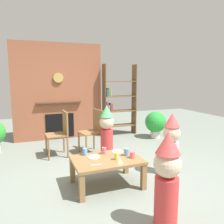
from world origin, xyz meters
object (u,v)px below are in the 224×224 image
(paper_cup_near_right, at_px, (104,151))
(coffee_table, at_px, (107,163))
(paper_cup_near_left, at_px, (117,156))
(paper_cup_far_left, at_px, (85,152))
(paper_cup_center, at_px, (133,155))
(paper_cup_far_right, at_px, (127,152))
(child_in_pink, at_px, (171,142))
(birthday_cake_slice, at_px, (119,160))
(child_by_the_chairs, at_px, (107,130))
(potted_plant_tall, at_px, (156,123))
(child_with_cone_hat, at_px, (167,178))
(dining_chair_middle, at_px, (94,128))
(dining_chair_left, at_px, (61,131))
(paper_plate_front, at_px, (118,152))
(paper_plate_rear, at_px, (94,157))
(bookshelf, at_px, (117,104))

(paper_cup_near_right, bearing_deg, coffee_table, -98.97)
(paper_cup_near_left, height_order, paper_cup_far_left, paper_cup_far_left)
(paper_cup_near_left, bearing_deg, paper_cup_center, -5.09)
(paper_cup_center, distance_m, paper_cup_far_right, 0.13)
(child_in_pink, bearing_deg, birthday_cake_slice, 12.57)
(child_by_the_chairs, distance_m, potted_plant_tall, 1.89)
(paper_cup_near_right, xyz_separation_m, child_by_the_chairs, (0.39, 0.95, 0.08))
(child_with_cone_hat, bearing_deg, dining_chair_middle, -13.66)
(birthday_cake_slice, height_order, child_with_cone_hat, child_with_cone_hat)
(paper_cup_near_left, height_order, paper_cup_near_right, paper_cup_near_left)
(paper_cup_far_left, bearing_deg, coffee_table, -44.77)
(coffee_table, bearing_deg, paper_cup_far_left, 135.23)
(coffee_table, relative_size, paper_cup_far_right, 9.10)
(paper_cup_far_right, height_order, dining_chair_left, dining_chair_left)
(dining_chair_left, bearing_deg, paper_cup_near_right, 106.62)
(paper_cup_center, distance_m, paper_plate_front, 0.34)
(coffee_table, height_order, paper_cup_near_left, paper_cup_near_left)
(paper_plate_rear, height_order, dining_chair_left, dining_chair_left)
(coffee_table, relative_size, potted_plant_tall, 1.42)
(bookshelf, relative_size, paper_cup_near_left, 18.68)
(bookshelf, bearing_deg, child_in_pink, -93.26)
(bookshelf, height_order, paper_plate_front, bookshelf)
(potted_plant_tall, bearing_deg, paper_plate_rear, -139.44)
(birthday_cake_slice, relative_size, child_in_pink, 0.10)
(child_by_the_chairs, relative_size, dining_chair_left, 1.14)
(bookshelf, xyz_separation_m, birthday_cake_slice, (-1.17, -2.92, -0.40))
(paper_cup_far_left, bearing_deg, potted_plant_tall, 37.24)
(coffee_table, distance_m, child_with_cone_hat, 1.14)
(paper_cup_near_right, distance_m, paper_plate_front, 0.23)
(paper_cup_center, xyz_separation_m, child_by_the_chairs, (0.07, 1.27, 0.09))
(paper_cup_near_right, height_order, paper_cup_center, paper_cup_near_right)
(coffee_table, relative_size, paper_cup_near_right, 9.98)
(paper_cup_center, relative_size, child_with_cone_hat, 0.09)
(bookshelf, xyz_separation_m, child_in_pink, (-0.15, -2.68, -0.32))
(paper_cup_far_right, bearing_deg, bookshelf, 70.50)
(paper_plate_front, height_order, child_by_the_chairs, child_by_the_chairs)
(paper_cup_far_left, distance_m, dining_chair_left, 1.29)
(paper_cup_near_right, distance_m, dining_chair_left, 1.39)
(dining_chair_left, bearing_deg, paper_cup_far_left, 94.99)
(child_in_pink, height_order, dining_chair_left, child_in_pink)
(paper_plate_rear, distance_m, birthday_cake_slice, 0.43)
(paper_cup_far_right, bearing_deg, child_with_cone_hat, -92.77)
(paper_cup_near_left, relative_size, dining_chair_left, 0.11)
(coffee_table, height_order, potted_plant_tall, potted_plant_tall)
(paper_cup_near_left, bearing_deg, paper_plate_front, 64.94)
(paper_cup_near_right, xyz_separation_m, paper_plate_front, (0.22, 0.00, -0.04))
(child_with_cone_hat, bearing_deg, dining_chair_left, 0.82)
(child_with_cone_hat, height_order, child_by_the_chairs, child_with_cone_hat)
(child_with_cone_hat, bearing_deg, child_in_pink, -51.34)
(paper_cup_far_right, xyz_separation_m, child_with_cone_hat, (-0.05, -1.10, 0.08))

